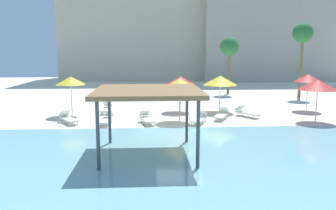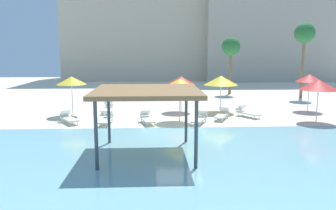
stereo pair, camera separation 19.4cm
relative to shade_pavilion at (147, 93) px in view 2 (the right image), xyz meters
name	(u,v)px [view 2 (the right image)]	position (x,y,z in m)	size (l,w,h in m)	color
ground_plane	(179,135)	(1.66, 3.46, -2.71)	(80.00, 80.00, 0.00)	beige
lagoon_water	(190,168)	(1.66, -1.79, -2.69)	(44.00, 13.50, 0.04)	#7AB7C1
shade_pavilion	(147,93)	(0.00, 0.00, 0.00)	(4.46, 4.46, 2.88)	#42474C
beach_umbrella_red_0	(310,78)	(11.98, 10.30, -0.25)	(2.07, 2.07, 2.75)	silver
beach_umbrella_red_1	(319,85)	(10.65, 6.27, -0.34)	(2.36, 2.36, 2.70)	silver
beach_umbrella_yellow_2	(180,83)	(1.98, 6.95, -0.27)	(2.26, 2.26, 2.75)	silver
beach_umbrella_yellow_3	(71,81)	(-5.35, 9.30, -0.27)	(2.04, 2.04, 2.73)	silver
beach_umbrella_yellow_5	(221,80)	(5.28, 10.19, -0.38)	(2.49, 2.49, 2.67)	silver
beach_umbrella_red_6	(181,80)	(2.37, 10.43, -0.38)	(2.07, 2.07, 2.62)	silver
lounge_chair_0	(107,119)	(-2.60, 6.27, -2.38)	(0.77, 1.94, 0.74)	white
lounge_chair_1	(200,118)	(3.18, 6.20, -2.38)	(1.30, 1.98, 0.74)	white
lounge_chair_2	(107,108)	(-3.06, 10.15, -2.38)	(0.75, 1.94, 0.74)	white
lounge_chair_3	(247,112)	(6.70, 8.14, -2.38)	(1.50, 1.93, 0.74)	white
lounge_chair_4	(222,114)	(4.84, 7.41, -2.38)	(1.35, 1.97, 0.74)	white
lounge_chair_5	(69,118)	(-5.03, 6.73, -2.38)	(1.55, 1.91, 0.74)	white
lounge_chair_6	(147,118)	(-0.11, 6.40, -2.38)	(1.04, 1.99, 0.74)	white
palm_tree_0	(231,48)	(8.32, 20.30, 2.07)	(1.90, 1.90, 5.86)	brown
palm_tree_1	(305,35)	(14.52, 17.17, 3.22)	(1.90, 1.90, 7.08)	brown
hotel_block_0	(141,20)	(-1.48, 40.91, 6.52)	(22.96, 11.88, 18.46)	beige
hotel_block_1	(271,19)	(18.30, 37.14, 6.42)	(20.60, 9.09, 18.25)	#B2A893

